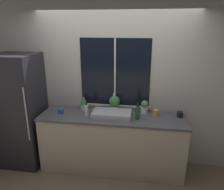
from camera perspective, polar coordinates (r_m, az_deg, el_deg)
ground_plane at (r=3.64m, az=-0.74°, el=-20.96°), size 14.00×14.00×0.00m
wall_back at (r=3.58m, az=0.85°, el=2.81°), size 8.00×0.09×2.70m
wall_left at (r=5.10m, az=-22.12°, el=6.05°), size 0.06×7.00×2.70m
counter at (r=3.61m, az=-0.01°, el=-12.39°), size 2.28×0.59×0.93m
refrigerator at (r=3.92m, az=-22.51°, el=-3.76°), size 0.65×0.72×1.86m
sink at (r=3.37m, az=-0.02°, el=-4.98°), size 0.59×0.38×0.32m
potted_plant_left at (r=3.65m, az=-7.41°, el=-1.96°), size 0.12×0.12×0.23m
potted_plant_center at (r=3.53m, az=0.65°, el=-2.08°), size 0.17×0.17×0.26m
potted_plant_right at (r=3.52m, az=8.47°, el=-3.03°), size 0.11×0.11×0.21m
soap_bottle at (r=3.43m, az=-6.70°, el=-3.87°), size 0.06×0.06×0.22m
bottle_tall at (r=3.28m, az=6.70°, el=-4.56°), size 0.07×0.07×0.26m
mug_blue at (r=3.58m, az=-13.19°, el=-4.12°), size 0.08×0.08×0.08m
mug_yellow at (r=3.50m, az=11.37°, el=-4.48°), size 0.08×0.08×0.09m
mug_black at (r=3.53m, az=17.32°, el=-4.83°), size 0.09×0.09×0.08m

